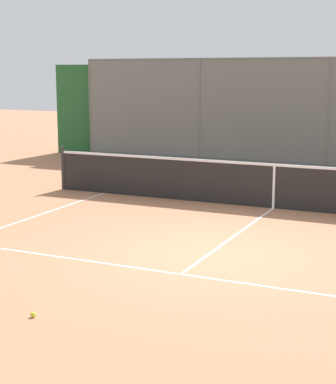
# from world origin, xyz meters

# --- Properties ---
(ground_plane) EXTENTS (60.00, 60.00, 0.00)m
(ground_plane) POSITION_xyz_m (0.00, 0.00, 0.00)
(ground_plane) COLOR #B27551
(court_line_markings) EXTENTS (8.38, 9.04, 0.01)m
(court_line_markings) POSITION_xyz_m (0.00, 1.49, 0.00)
(court_line_markings) COLOR white
(court_line_markings) RESTS_ON ground
(fence_backdrop) EXTENTS (19.11, 1.37, 3.29)m
(fence_backdrop) POSITION_xyz_m (0.00, -10.20, 1.55)
(fence_backdrop) COLOR slate
(fence_backdrop) RESTS_ON ground
(tennis_net) EXTENTS (10.77, 0.09, 1.07)m
(tennis_net) POSITION_xyz_m (0.00, -3.83, 0.49)
(tennis_net) COLOR #2D2D2D
(tennis_net) RESTS_ON ground
(tennis_ball_near_net) EXTENTS (0.07, 0.07, 0.07)m
(tennis_ball_near_net) POSITION_xyz_m (0.95, 3.35, 0.03)
(tennis_ball_near_net) COLOR #CCDB33
(tennis_ball_near_net) RESTS_ON ground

